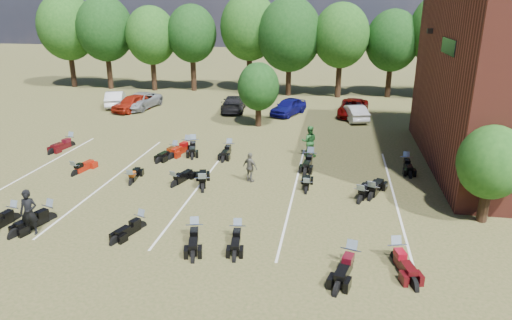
% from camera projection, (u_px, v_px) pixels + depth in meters
% --- Properties ---
extents(ground, '(160.00, 160.00, 0.00)m').
position_uv_depth(ground, '(244.00, 213.00, 20.99)').
color(ground, brown).
rests_on(ground, ground).
extents(car_0, '(2.97, 4.59, 1.45)m').
position_uv_depth(car_0, '(133.00, 103.00, 40.51)').
color(car_0, maroon).
rests_on(car_0, ground).
extents(car_1, '(2.97, 4.64, 1.45)m').
position_uv_depth(car_1, '(116.00, 99.00, 42.26)').
color(car_1, silver).
rests_on(car_1, ground).
extents(car_2, '(2.94, 5.28, 1.40)m').
position_uv_depth(car_2, '(140.00, 101.00, 41.39)').
color(car_2, gray).
rests_on(car_2, ground).
extents(car_3, '(2.49, 4.98, 1.39)m').
position_uv_depth(car_3, '(234.00, 103.00, 40.41)').
color(car_3, black).
rests_on(car_3, ground).
extents(car_4, '(3.19, 4.52, 1.43)m').
position_uv_depth(car_4, '(288.00, 107.00, 39.09)').
color(car_4, '#0C0C55').
rests_on(car_4, ground).
extents(car_5, '(2.50, 4.23, 1.32)m').
position_uv_depth(car_5, '(354.00, 112.00, 37.28)').
color(car_5, beige).
rests_on(car_5, ground).
extents(car_6, '(2.84, 5.22, 1.39)m').
position_uv_depth(car_6, '(353.00, 108.00, 38.74)').
color(car_6, '#5B0605').
rests_on(car_6, ground).
extents(car_7, '(2.26, 5.13, 1.47)m').
position_uv_depth(car_7, '(460.00, 115.00, 36.00)').
color(car_7, '#3A3B40').
rests_on(car_7, ground).
extents(person_black, '(0.79, 0.59, 1.96)m').
position_uv_depth(person_black, '(29.00, 212.00, 18.79)').
color(person_black, black).
rests_on(person_black, ground).
extents(person_green, '(1.03, 0.85, 1.96)m').
position_uv_depth(person_green, '(309.00, 141.00, 28.38)').
color(person_green, '#286C2E').
rests_on(person_green, ground).
extents(person_grey, '(1.03, 0.84, 1.64)m').
position_uv_depth(person_grey, '(250.00, 167.00, 24.37)').
color(person_grey, '#56544A').
rests_on(person_grey, ground).
extents(motorcycle_0, '(1.03, 2.32, 1.25)m').
position_uv_depth(motorcycle_0, '(15.00, 220.00, 20.30)').
color(motorcycle_0, black).
rests_on(motorcycle_0, ground).
extents(motorcycle_1, '(1.45, 2.52, 1.34)m').
position_uv_depth(motorcycle_1, '(50.00, 220.00, 20.30)').
color(motorcycle_1, black).
rests_on(motorcycle_1, ground).
extents(motorcycle_2, '(1.31, 2.18, 1.16)m').
position_uv_depth(motorcycle_2, '(141.00, 228.00, 19.57)').
color(motorcycle_2, black).
rests_on(motorcycle_2, ground).
extents(motorcycle_3, '(1.27, 2.38, 1.27)m').
position_uv_depth(motorcycle_3, '(195.00, 238.00, 18.72)').
color(motorcycle_3, black).
rests_on(motorcycle_3, ground).
extents(motorcycle_4, '(0.97, 2.23, 1.20)m').
position_uv_depth(motorcycle_4, '(238.00, 239.00, 18.68)').
color(motorcycle_4, black).
rests_on(motorcycle_4, ground).
extents(motorcycle_5, '(1.40, 2.59, 1.38)m').
position_uv_depth(motorcycle_5, '(350.00, 266.00, 16.77)').
color(motorcycle_5, black).
rests_on(motorcycle_5, ground).
extents(motorcycle_6, '(1.33, 2.51, 1.33)m').
position_uv_depth(motorcycle_6, '(395.00, 260.00, 17.12)').
color(motorcycle_6, '#40090C').
rests_on(motorcycle_6, ground).
extents(motorcycle_7, '(1.06, 2.23, 1.19)m').
position_uv_depth(motorcycle_7, '(76.00, 175.00, 25.59)').
color(motorcycle_7, '#98190B').
rests_on(motorcycle_7, ground).
extents(motorcycle_8, '(0.95, 2.15, 1.16)m').
position_uv_depth(motorcycle_8, '(131.00, 184.00, 24.33)').
color(motorcycle_8, black).
rests_on(motorcycle_8, ground).
extents(motorcycle_9, '(1.42, 2.60, 1.38)m').
position_uv_depth(motorcycle_9, '(203.00, 190.00, 23.50)').
color(motorcycle_9, black).
rests_on(motorcycle_9, ground).
extents(motorcycle_10, '(1.28, 2.28, 1.21)m').
position_uv_depth(motorcycle_10, '(175.00, 186.00, 24.05)').
color(motorcycle_10, black).
rests_on(motorcycle_10, ground).
extents(motorcycle_11, '(0.67, 2.04, 1.13)m').
position_uv_depth(motorcycle_11, '(306.00, 192.00, 23.26)').
color(motorcycle_11, black).
rests_on(motorcycle_11, ground).
extents(motorcycle_12, '(1.56, 2.56, 1.36)m').
position_uv_depth(motorcycle_12, '(371.00, 199.00, 22.47)').
color(motorcycle_12, black).
rests_on(motorcycle_12, ground).
extents(motorcycle_13, '(1.46, 2.49, 1.32)m').
position_uv_depth(motorcycle_13, '(360.00, 202.00, 22.12)').
color(motorcycle_13, black).
rests_on(motorcycle_13, ground).
extents(motorcycle_14, '(1.19, 2.51, 1.34)m').
position_uv_depth(motorcycle_14, '(71.00, 146.00, 30.73)').
color(motorcycle_14, '#3E080C').
rests_on(motorcycle_14, ground).
extents(motorcycle_15, '(1.38, 2.62, 1.39)m').
position_uv_depth(motorcycle_15, '(187.00, 150.00, 29.87)').
color(motorcycle_15, maroon).
rests_on(motorcycle_15, ground).
extents(motorcycle_16, '(1.41, 2.60, 1.38)m').
position_uv_depth(motorcycle_16, '(193.00, 150.00, 30.01)').
color(motorcycle_16, black).
rests_on(motorcycle_16, ground).
extents(motorcycle_17, '(1.32, 2.41, 1.28)m').
position_uv_depth(motorcycle_17, '(175.00, 155.00, 28.99)').
color(motorcycle_17, black).
rests_on(motorcycle_17, ground).
extents(motorcycle_18, '(0.76, 2.33, 1.30)m').
position_uv_depth(motorcycle_18, '(229.00, 153.00, 29.35)').
color(motorcycle_18, black).
rests_on(motorcycle_18, ground).
extents(motorcycle_19, '(1.02, 2.59, 1.41)m').
position_uv_depth(motorcycle_19, '(310.00, 164.00, 27.37)').
color(motorcycle_19, black).
rests_on(motorcycle_19, ground).
extents(motorcycle_20, '(0.77, 2.29, 1.27)m').
position_uv_depth(motorcycle_20, '(405.00, 167.00, 26.83)').
color(motorcycle_20, black).
rests_on(motorcycle_20, ground).
extents(tree_line, '(56.00, 6.00, 9.79)m').
position_uv_depth(tree_line, '(291.00, 32.00, 46.08)').
color(tree_line, black).
rests_on(tree_line, ground).
extents(young_tree_near_building, '(2.80, 2.80, 4.16)m').
position_uv_depth(young_tree_near_building, '(491.00, 162.00, 19.30)').
color(young_tree_near_building, black).
rests_on(young_tree_near_building, ground).
extents(young_tree_midfield, '(3.20, 3.20, 4.70)m').
position_uv_depth(young_tree_midfield, '(258.00, 87.00, 34.74)').
color(young_tree_midfield, black).
rests_on(young_tree_midfield, ground).
extents(parking_lines, '(20.10, 14.00, 0.01)m').
position_uv_depth(parking_lines, '(200.00, 184.00, 24.27)').
color(parking_lines, silver).
rests_on(parking_lines, ground).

